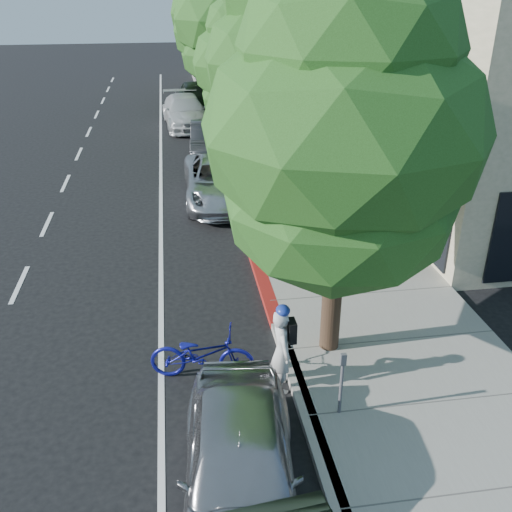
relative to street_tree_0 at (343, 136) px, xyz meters
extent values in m
plane|color=black|center=(-0.90, 2.00, -4.61)|extent=(120.00, 120.00, 0.00)
cube|color=gray|center=(1.40, 10.00, -4.53)|extent=(4.60, 56.00, 0.15)
cube|color=#9E998E|center=(-0.90, 10.00, -4.53)|extent=(0.30, 56.00, 0.15)
cube|color=maroon|center=(-0.90, 3.00, -4.53)|extent=(0.32, 4.00, 0.15)
cube|color=beige|center=(8.70, 20.00, -1.11)|extent=(10.00, 36.00, 7.00)
cylinder|color=black|center=(0.00, 0.00, -3.28)|extent=(0.40, 0.40, 2.67)
ellipsoid|color=#214715|center=(0.00, 0.00, -1.18)|extent=(4.36, 4.36, 3.48)
ellipsoid|color=#214715|center=(0.00, 0.00, 0.11)|extent=(5.12, 5.12, 4.10)
ellipsoid|color=#214715|center=(0.00, 0.00, 1.48)|extent=(3.84, 3.84, 3.07)
cylinder|color=black|center=(0.00, 6.00, -3.16)|extent=(0.40, 0.40, 2.90)
ellipsoid|color=#214715|center=(0.00, 6.00, -0.88)|extent=(3.50, 3.50, 2.80)
ellipsoid|color=#214715|center=(0.00, 6.00, 0.53)|extent=(4.12, 4.12, 3.30)
cylinder|color=black|center=(0.00, 12.00, -3.40)|extent=(0.40, 0.40, 2.41)
ellipsoid|color=#214715|center=(0.00, 12.00, -1.51)|extent=(3.62, 3.62, 2.89)
ellipsoid|color=#214715|center=(0.00, 12.00, -0.34)|extent=(4.26, 4.26, 3.41)
ellipsoid|color=#214715|center=(0.00, 12.00, 0.90)|extent=(3.19, 3.19, 2.55)
cylinder|color=black|center=(0.00, 18.00, -3.08)|extent=(0.40, 0.40, 3.05)
ellipsoid|color=#214715|center=(0.00, 18.00, -0.69)|extent=(4.51, 4.51, 3.61)
ellipsoid|color=#214715|center=(0.00, 18.00, 0.79)|extent=(5.31, 5.31, 4.25)
cylinder|color=black|center=(0.00, 24.00, -3.38)|extent=(0.40, 0.40, 2.47)
ellipsoid|color=#214715|center=(0.00, 24.00, -1.44)|extent=(4.43, 4.43, 3.55)
ellipsoid|color=#214715|center=(0.00, 24.00, -0.24)|extent=(5.21, 5.21, 4.17)
ellipsoid|color=#214715|center=(0.00, 24.00, 1.03)|extent=(3.91, 3.91, 3.13)
cylinder|color=black|center=(0.00, 30.00, -3.22)|extent=(0.40, 0.40, 2.78)
ellipsoid|color=#214715|center=(0.00, 30.00, -1.03)|extent=(4.47, 4.47, 3.58)
ellipsoid|color=#214715|center=(0.00, 30.00, 0.32)|extent=(5.26, 5.26, 4.21)
imported|color=silver|center=(-1.21, -1.00, -3.75)|extent=(0.44, 0.65, 1.72)
imported|color=navy|center=(-2.67, -0.43, -4.07)|extent=(2.13, 1.07, 1.07)
imported|color=#B5B6BB|center=(-1.40, 9.26, -3.87)|extent=(2.54, 5.34, 1.47)
imported|color=black|center=(-1.40, 14.88, -3.90)|extent=(1.79, 4.39, 1.42)
imported|color=silver|center=(-2.18, 20.46, -3.85)|extent=(2.53, 5.41, 1.53)
imported|color=black|center=(-1.40, 23.50, -3.74)|extent=(2.14, 5.15, 1.74)
imported|color=#A1A0A5|center=(-2.31, -3.50, -3.88)|extent=(2.14, 4.45, 1.46)
imported|color=black|center=(0.22, 11.96, -3.69)|extent=(0.88, 0.76, 1.54)
camera|label=1|loc=(-2.99, -9.56, 2.55)|focal=40.00mm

